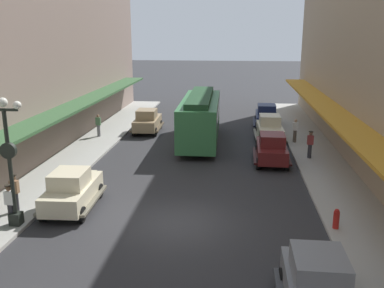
{
  "coord_description": "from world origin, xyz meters",
  "views": [
    {
      "loc": [
        2.25,
        -16.05,
        7.71
      ],
      "look_at": [
        0.0,
        6.0,
        1.8
      ],
      "focal_mm": 39.74,
      "sensor_mm": 36.0,
      "label": 1
    }
  ],
  "objects_px": {
    "pedestrian_2": "(295,130)",
    "pedestrian_4": "(10,204)",
    "pedestrian_1": "(310,144)",
    "pedestrian_0": "(98,125)",
    "parked_car_1": "(266,116)",
    "parked_car_2": "(272,148)",
    "fire_hydrant": "(336,219)",
    "pedestrian_3": "(15,193)",
    "lamp_post_with_clock": "(9,157)",
    "parked_car_5": "(270,128)",
    "parked_car_3": "(147,120)",
    "streetcar": "(200,116)",
    "parked_car_4": "(72,189)"
  },
  "relations": [
    {
      "from": "parked_car_1",
      "to": "pedestrian_2",
      "type": "xyz_separation_m",
      "value": [
        1.62,
        -5.4,
        0.05
      ]
    },
    {
      "from": "parked_car_3",
      "to": "pedestrian_0",
      "type": "relative_size",
      "value": 2.62
    },
    {
      "from": "lamp_post_with_clock",
      "to": "fire_hydrant",
      "type": "distance_m",
      "value": 13.01
    },
    {
      "from": "pedestrian_0",
      "to": "pedestrian_1",
      "type": "xyz_separation_m",
      "value": [
        14.63,
        -4.08,
        0.02
      ]
    },
    {
      "from": "lamp_post_with_clock",
      "to": "pedestrian_3",
      "type": "bearing_deg",
      "value": 117.39
    },
    {
      "from": "streetcar",
      "to": "parked_car_4",
      "type": "bearing_deg",
      "value": -110.97
    },
    {
      "from": "parked_car_2",
      "to": "pedestrian_4",
      "type": "bearing_deg",
      "value": -138.35
    },
    {
      "from": "fire_hydrant",
      "to": "pedestrian_1",
      "type": "xyz_separation_m",
      "value": [
        0.55,
        9.77,
        0.45
      ]
    },
    {
      "from": "parked_car_3",
      "to": "pedestrian_3",
      "type": "xyz_separation_m",
      "value": [
        -2.5,
        -15.87,
        0.07
      ]
    },
    {
      "from": "lamp_post_with_clock",
      "to": "parked_car_2",
      "type": "bearing_deg",
      "value": 42.27
    },
    {
      "from": "parked_car_1",
      "to": "pedestrian_2",
      "type": "height_order",
      "value": "parked_car_1"
    },
    {
      "from": "fire_hydrant",
      "to": "pedestrian_3",
      "type": "distance_m",
      "value": 13.39
    },
    {
      "from": "streetcar",
      "to": "fire_hydrant",
      "type": "relative_size",
      "value": 11.76
    },
    {
      "from": "parked_car_4",
      "to": "pedestrian_4",
      "type": "xyz_separation_m",
      "value": [
        -1.77,
        -2.04,
        0.07
      ]
    },
    {
      "from": "lamp_post_with_clock",
      "to": "pedestrian_4",
      "type": "height_order",
      "value": "lamp_post_with_clock"
    },
    {
      "from": "parked_car_4",
      "to": "pedestrian_4",
      "type": "bearing_deg",
      "value": -131.01
    },
    {
      "from": "parked_car_5",
      "to": "parked_car_2",
      "type": "bearing_deg",
      "value": -93.08
    },
    {
      "from": "parked_car_4",
      "to": "parked_car_5",
      "type": "bearing_deg",
      "value": 54.07
    },
    {
      "from": "parked_car_3",
      "to": "pedestrian_0",
      "type": "height_order",
      "value": "parked_car_3"
    },
    {
      "from": "parked_car_5",
      "to": "pedestrian_2",
      "type": "relative_size",
      "value": 2.61
    },
    {
      "from": "pedestrian_0",
      "to": "pedestrian_2",
      "type": "xyz_separation_m",
      "value": [
        14.22,
        -0.28,
        0.0
      ]
    },
    {
      "from": "parked_car_5",
      "to": "pedestrian_1",
      "type": "xyz_separation_m",
      "value": [
        2.09,
        -4.65,
        0.07
      ]
    },
    {
      "from": "parked_car_1",
      "to": "pedestrian_1",
      "type": "bearing_deg",
      "value": -77.59
    },
    {
      "from": "parked_car_1",
      "to": "pedestrian_0",
      "type": "xyz_separation_m",
      "value": [
        -12.6,
        -5.12,
        0.05
      ]
    },
    {
      "from": "parked_car_5",
      "to": "pedestrian_3",
      "type": "distance_m",
      "value": 18.45
    },
    {
      "from": "streetcar",
      "to": "lamp_post_with_clock",
      "type": "height_order",
      "value": "lamp_post_with_clock"
    },
    {
      "from": "pedestrian_1",
      "to": "pedestrian_3",
      "type": "bearing_deg",
      "value": -145.71
    },
    {
      "from": "pedestrian_3",
      "to": "pedestrian_4",
      "type": "bearing_deg",
      "value": -70.15
    },
    {
      "from": "parked_car_1",
      "to": "parked_car_3",
      "type": "height_order",
      "value": "same"
    },
    {
      "from": "parked_car_1",
      "to": "fire_hydrant",
      "type": "distance_m",
      "value": 19.02
    },
    {
      "from": "streetcar",
      "to": "pedestrian_3",
      "type": "xyz_separation_m",
      "value": [
        -6.89,
        -13.07,
        -0.89
      ]
    },
    {
      "from": "parked_car_3",
      "to": "pedestrian_0",
      "type": "distance_m",
      "value": 3.94
    },
    {
      "from": "parked_car_5",
      "to": "fire_hydrant",
      "type": "distance_m",
      "value": 14.5
    },
    {
      "from": "streetcar",
      "to": "pedestrian_4",
      "type": "xyz_separation_m",
      "value": [
        -6.46,
        -14.26,
        -0.89
      ]
    },
    {
      "from": "pedestrian_1",
      "to": "parked_car_1",
      "type": "bearing_deg",
      "value": 102.41
    },
    {
      "from": "parked_car_5",
      "to": "parked_car_1",
      "type": "bearing_deg",
      "value": 89.15
    },
    {
      "from": "pedestrian_2",
      "to": "pedestrian_4",
      "type": "relative_size",
      "value": 0.98
    },
    {
      "from": "parked_car_2",
      "to": "pedestrian_3",
      "type": "xyz_separation_m",
      "value": [
        -11.55,
        -8.7,
        0.07
      ]
    },
    {
      "from": "parked_car_4",
      "to": "pedestrian_1",
      "type": "xyz_separation_m",
      "value": [
        11.73,
        8.65,
        0.07
      ]
    },
    {
      "from": "pedestrian_0",
      "to": "pedestrian_1",
      "type": "distance_m",
      "value": 15.18
    },
    {
      "from": "parked_car_1",
      "to": "parked_car_2",
      "type": "xyz_separation_m",
      "value": [
        -0.36,
        -10.0,
        0.0
      ]
    },
    {
      "from": "parked_car_2",
      "to": "pedestrian_4",
      "type": "distance_m",
      "value": 14.88
    },
    {
      "from": "parked_car_4",
      "to": "lamp_post_with_clock",
      "type": "bearing_deg",
      "value": -127.13
    },
    {
      "from": "pedestrian_1",
      "to": "parked_car_2",
      "type": "bearing_deg",
      "value": -161.38
    },
    {
      "from": "pedestrian_1",
      "to": "pedestrian_2",
      "type": "bearing_deg",
      "value": 96.12
    },
    {
      "from": "pedestrian_4",
      "to": "streetcar",
      "type": "bearing_deg",
      "value": 65.64
    },
    {
      "from": "pedestrian_3",
      "to": "lamp_post_with_clock",
      "type": "bearing_deg",
      "value": -62.61
    },
    {
      "from": "pedestrian_2",
      "to": "pedestrian_4",
      "type": "height_order",
      "value": "pedestrian_4"
    },
    {
      "from": "parked_car_1",
      "to": "pedestrian_0",
      "type": "height_order",
      "value": "parked_car_1"
    },
    {
      "from": "streetcar",
      "to": "parked_car_2",
      "type": "bearing_deg",
      "value": -43.19
    }
  ]
}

